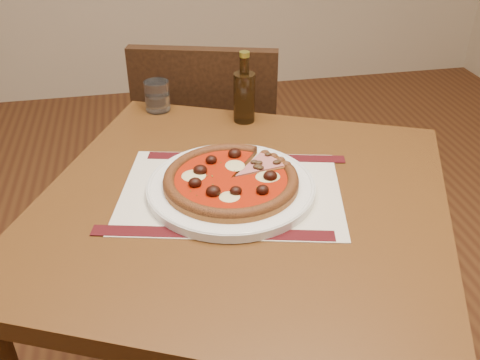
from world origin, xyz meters
name	(u,v)px	position (x,y,z in m)	size (l,w,h in m)	color
table	(242,238)	(0.39, 0.58, 0.65)	(1.06, 1.06, 0.75)	brown
chair_far	(211,152)	(0.41, 1.22, 0.50)	(0.52, 0.52, 0.88)	black
placemat	(231,192)	(0.37, 0.61, 0.75)	(0.44, 0.32, 0.00)	beige
plate	(231,187)	(0.37, 0.61, 0.76)	(0.34, 0.34, 0.02)	white
pizza	(231,179)	(0.37, 0.61, 0.78)	(0.27, 0.27, 0.04)	#AA6429
ham_slice	(260,163)	(0.44, 0.66, 0.78)	(0.13, 0.10, 0.02)	#AA6429
water_glass	(157,96)	(0.25, 1.04, 0.79)	(0.07, 0.07, 0.08)	white
bottle	(244,95)	(0.46, 0.93, 0.82)	(0.05, 0.05, 0.18)	black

